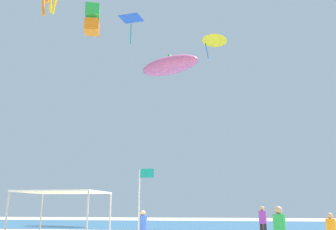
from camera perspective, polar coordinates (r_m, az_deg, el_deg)
ocean_strip at (r=42.70m, az=4.73°, el=-16.74°), size 110.00×23.44×0.03m
canopy_tent at (r=16.04m, az=-16.12°, el=-11.90°), size 3.32×2.72×2.47m
person_near_tent at (r=23.57m, az=14.66°, el=-15.59°), size 0.45×0.45×1.91m
person_leftmost at (r=14.06m, az=17.13°, el=-16.65°), size 0.44×0.44×1.86m
person_central at (r=25.06m, az=14.65°, el=-15.70°), size 0.42×0.46×1.75m
person_rightmost at (r=18.16m, az=-3.99°, el=-16.89°), size 0.45×0.40×1.69m
person_far_shore at (r=16.85m, az=24.27°, el=-16.08°), size 0.38×0.38×1.60m
banner_flag at (r=14.54m, az=-4.27°, el=-13.49°), size 0.61×0.06×3.30m
kite_delta_yellow at (r=40.39m, az=7.33°, el=11.78°), size 3.73×3.74×2.29m
kite_diamond_blue at (r=43.27m, az=-5.80°, el=14.66°), size 2.58×2.57×3.32m
kite_inflatable_pink at (r=47.98m, az=0.22°, el=7.81°), size 8.67×5.37×3.14m
kite_box_green at (r=39.47m, az=-11.81°, el=14.49°), size 1.82×1.87×3.12m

